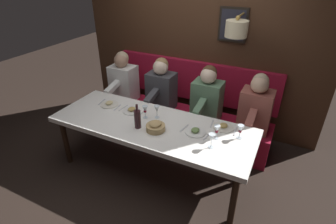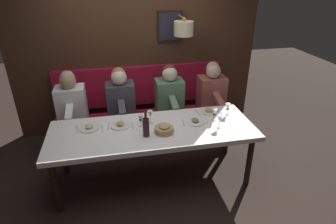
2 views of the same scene
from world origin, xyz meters
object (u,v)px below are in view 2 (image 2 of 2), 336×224
(diner_nearest, at_px, (212,89))
(diner_middle, at_px, (120,97))
(wine_glass_1, at_px, (228,107))
(dining_table, at_px, (153,133))
(wine_glass_4, at_px, (140,118))
(wine_bottle, at_px, (146,127))
(diner_far, at_px, (71,101))
(wine_glass_2, at_px, (150,114))
(wine_glass_0, at_px, (220,119))
(bread_bowl, at_px, (164,129))
(wine_glass_3, at_px, (214,113))
(diner_near, at_px, (169,93))

(diner_nearest, bearing_deg, diner_middle, 90.00)
(diner_middle, relative_size, wine_glass_1, 4.82)
(diner_nearest, xyz_separation_m, diner_middle, (0.00, 1.38, 0.00))
(dining_table, bearing_deg, wine_glass_4, 58.08)
(wine_bottle, bearing_deg, diner_middle, 12.73)
(diner_nearest, height_order, wine_glass_4, diner_nearest)
(diner_far, bearing_deg, wine_glass_2, -125.93)
(wine_glass_0, height_order, wine_glass_2, same)
(wine_glass_2, height_order, bread_bowl, wine_glass_2)
(diner_far, height_order, wine_glass_0, diner_far)
(diner_far, height_order, bread_bowl, diner_far)
(wine_glass_3, bearing_deg, wine_bottle, 102.07)
(diner_nearest, xyz_separation_m, diner_far, (0.00, 2.07, 0.00))
(dining_table, xyz_separation_m, wine_glass_3, (0.04, -0.78, 0.18))
(wine_glass_0, xyz_separation_m, wine_bottle, (-0.01, 0.88, -0.00))
(wine_glass_0, relative_size, wine_bottle, 0.55)
(diner_far, distance_m, wine_glass_0, 2.07)
(diner_middle, height_order, wine_bottle, diner_middle)
(wine_glass_3, bearing_deg, wine_glass_2, 82.21)
(diner_near, relative_size, wine_bottle, 2.64)
(dining_table, bearing_deg, wine_glass_0, -99.78)
(diner_near, height_order, diner_middle, same)
(wine_bottle, bearing_deg, diner_nearest, -48.25)
(diner_nearest, bearing_deg, wine_glass_1, 176.59)
(diner_nearest, height_order, wine_glass_0, diner_nearest)
(dining_table, height_order, wine_glass_0, wine_glass_0)
(wine_glass_4, height_order, bread_bowl, wine_glass_4)
(dining_table, xyz_separation_m, wine_glass_1, (0.16, -1.01, 0.18))
(wine_glass_2, xyz_separation_m, wine_glass_4, (-0.07, 0.13, -0.00))
(diner_near, bearing_deg, wine_glass_0, -158.81)
(diner_near, relative_size, wine_glass_1, 4.82)
(wine_glass_1, xyz_separation_m, wine_glass_2, (-0.01, 1.02, 0.00))
(wine_glass_0, xyz_separation_m, wine_glass_1, (0.30, -0.22, -0.00))
(dining_table, height_order, wine_glass_4, wine_glass_4)
(diner_near, distance_m, wine_glass_4, 0.96)
(wine_glass_0, height_order, bread_bowl, wine_glass_0)
(diner_near, relative_size, diner_far, 1.00)
(diner_near, xyz_separation_m, bread_bowl, (-0.99, 0.28, -0.03))
(diner_middle, bearing_deg, dining_table, -159.44)
(dining_table, relative_size, wine_glass_2, 14.97)
(wine_glass_3, bearing_deg, diner_middle, 53.04)
(diner_far, xyz_separation_m, bread_bowl, (-0.99, -1.13, -0.03))
(wine_glass_2, distance_m, wine_glass_4, 0.14)
(dining_table, bearing_deg, diner_far, 49.01)
(diner_near, distance_m, wine_glass_3, 0.93)
(diner_nearest, distance_m, wine_glass_2, 1.29)
(diner_middle, height_order, wine_glass_3, diner_middle)
(diner_near, distance_m, wine_bottle, 1.14)
(wine_glass_0, relative_size, wine_glass_1, 1.00)
(diner_near, bearing_deg, wine_glass_3, -154.88)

